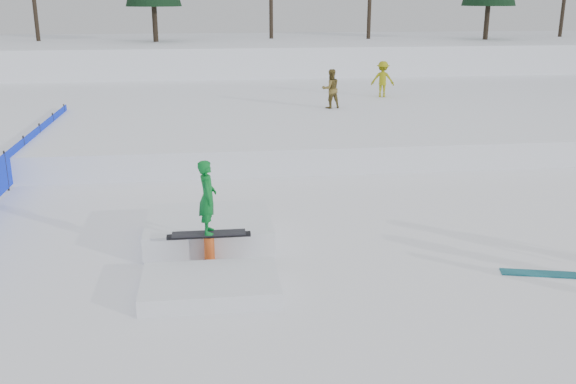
{
  "coord_description": "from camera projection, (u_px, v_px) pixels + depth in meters",
  "views": [
    {
      "loc": [
        -1.08,
        -10.69,
        5.04
      ],
      "look_at": [
        0.5,
        2.0,
        1.1
      ],
      "focal_mm": 40.0,
      "sensor_mm": 36.0,
      "label": 1
    }
  ],
  "objects": [
    {
      "name": "walker_ygreen",
      "position": [
        383.0,
        79.0,
        27.59
      ],
      "size": [
        1.11,
        0.84,
        1.52
      ],
      "primitive_type": "imported",
      "rotation": [
        0.0,
        0.0,
        2.83
      ],
      "color": "#8E8E0F",
      "rests_on": "snow_midrise"
    },
    {
      "name": "walker_olive",
      "position": [
        331.0,
        89.0,
        24.84
      ],
      "size": [
        0.84,
        0.71,
        1.51
      ],
      "primitive_type": "imported",
      "rotation": [
        0.0,
        0.0,
        3.36
      ],
      "color": "brown",
      "rests_on": "snow_midrise"
    },
    {
      "name": "jib_rail_feature",
      "position": [
        209.0,
        240.0,
        12.91
      ],
      "size": [
        2.6,
        4.4,
        2.11
      ],
      "color": "white",
      "rests_on": "ground"
    },
    {
      "name": "safety_fence",
      "position": [
        6.0,
        171.0,
        17.07
      ],
      "size": [
        0.05,
        16.0,
        1.1
      ],
      "color": "#0F2CE2",
      "rests_on": "ground"
    },
    {
      "name": "loose_board_teal",
      "position": [
        539.0,
        273.0,
        12.07
      ],
      "size": [
        1.43,
        0.62,
        0.03
      ],
      "primitive_type": "cube",
      "rotation": [
        0.0,
        0.0,
        -0.26
      ],
      "color": "#165A68",
      "rests_on": "ground"
    },
    {
      "name": "snow_berm",
      "position": [
        224.0,
        59.0,
        39.84
      ],
      "size": [
        60.0,
        14.0,
        2.4
      ],
      "primitive_type": "cube",
      "color": "white",
      "rests_on": "ground"
    },
    {
      "name": "snow_midrise",
      "position": [
        235.0,
        111.0,
        26.8
      ],
      "size": [
        50.0,
        18.0,
        0.8
      ],
      "primitive_type": "cube",
      "color": "white",
      "rests_on": "ground"
    },
    {
      "name": "ground",
      "position": [
        274.0,
        282.0,
        11.75
      ],
      "size": [
        120.0,
        120.0,
        0.0
      ],
      "primitive_type": "plane",
      "color": "white"
    }
  ]
}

